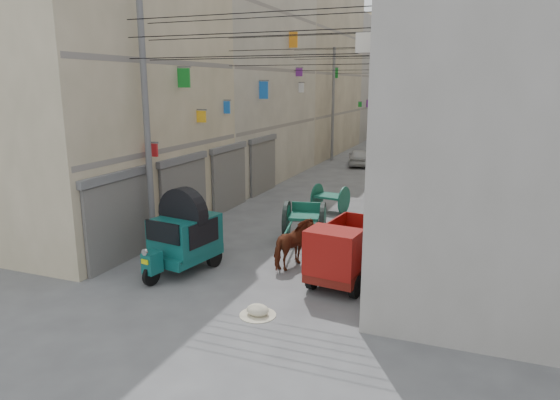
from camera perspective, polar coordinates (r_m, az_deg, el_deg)
The scene contains 18 objects.
ground at distance 10.90m, azimuth -16.98°, elevation -17.58°, with size 140.00×140.00×0.00m, color #4B4B4D.
building_row_left at distance 43.68m, azimuth 2.62°, elevation 14.40°, with size 8.00×62.00×14.00m.
building_row_right at distance 41.40m, azimuth 24.70°, elevation 13.33°, with size 8.00×62.00×14.00m.
end_cap_building at distance 73.47m, azimuth 17.07°, elevation 13.36°, with size 22.00×10.00×13.00m, color #B4A78D.
shutters_left at distance 20.61m, azimuth -8.11°, elevation 1.88°, with size 0.18×14.40×2.88m.
signboards at distance 29.58m, azimuth 9.53°, elevation 8.99°, with size 8.22×40.52×5.67m.
ac_units at distance 15.21m, azimuth 12.78°, elevation 20.26°, with size 0.70×6.55×3.35m.
utility_poles at distance 25.01m, azimuth 7.35°, elevation 9.65°, with size 7.40×22.20×8.00m.
overhead_cables at distance 22.49m, azimuth 5.87°, elevation 16.37°, with size 7.40×22.52×1.12m.
auto_rickshaw at distance 15.09m, azimuth -10.93°, elevation -3.81°, with size 1.86×2.81×1.92m.
tonga_cart at distance 17.82m, azimuth 2.82°, elevation -2.32°, with size 1.77×3.26×1.39m.
mini_truck at distance 13.93m, azimuth 7.24°, elevation -6.33°, with size 1.79×3.30×1.77m.
second_cart at distance 21.82m, azimuth 5.79°, elevation 0.27°, with size 1.54×1.41×1.20m.
feed_sack at distance 12.34m, azimuth -2.57°, elevation -12.45°, with size 0.56×0.45×0.28m, color beige.
horse at distance 15.19m, azimuth 1.64°, elevation -5.14°, with size 0.76×1.67×1.41m, color maroon.
distant_car_white at distance 34.69m, azimuth 8.99°, elevation 4.84°, with size 1.34×3.34×1.14m, color #B4B4B4.
distant_car_grey at distance 36.90m, azimuth 13.52°, elevation 5.19°, with size 1.29×3.70×1.22m, color #595F5C.
distant_car_green at distance 48.65m, azimuth 13.13°, elevation 6.97°, with size 1.53×3.76×1.09m, color #1A4C39.
Camera 1 is at (6.08, -7.21, 5.46)m, focal length 32.00 mm.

